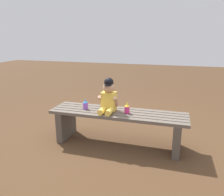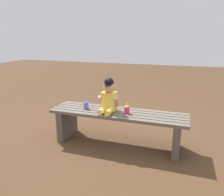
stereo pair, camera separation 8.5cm
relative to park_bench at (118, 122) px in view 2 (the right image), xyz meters
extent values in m
plane|color=#4C331E|center=(0.00, 0.00, -0.29)|extent=(16.00, 16.00, 0.00)
cube|color=#60564C|center=(0.00, -0.17, 0.12)|extent=(1.63, 0.07, 0.04)
cube|color=#60564C|center=(0.00, -0.08, 0.12)|extent=(1.63, 0.07, 0.04)
cube|color=#60564C|center=(0.00, 0.00, 0.12)|extent=(1.63, 0.07, 0.04)
cube|color=#60564C|center=(0.00, 0.08, 0.12)|extent=(1.63, 0.07, 0.04)
cube|color=#60564C|center=(0.00, 0.17, 0.12)|extent=(1.63, 0.07, 0.04)
cube|color=#524941|center=(-0.69, 0.00, -0.09)|extent=(0.08, 0.40, 0.38)
cube|color=#524941|center=(0.69, 0.00, -0.09)|extent=(0.08, 0.40, 0.38)
cube|color=#F2C64C|center=(-0.11, 0.01, 0.25)|extent=(0.17, 0.12, 0.23)
sphere|color=tan|center=(-0.11, 0.01, 0.42)|extent=(0.14, 0.14, 0.14)
cylinder|color=black|center=(-0.11, -0.02, 0.46)|extent=(0.09, 0.09, 0.01)
sphere|color=black|center=(-0.11, 0.01, 0.48)|extent=(0.11, 0.11, 0.11)
cylinder|color=#FED050|center=(-0.16, -0.11, 0.17)|extent=(0.07, 0.16, 0.07)
cylinder|color=#FED050|center=(-0.07, -0.11, 0.17)|extent=(0.07, 0.16, 0.07)
cylinder|color=tan|center=(-0.21, -0.02, 0.26)|extent=(0.04, 0.12, 0.14)
cylinder|color=tan|center=(-0.02, -0.02, 0.26)|extent=(0.04, 0.12, 0.14)
cylinder|color=#8C4CCC|center=(-0.41, -0.01, 0.18)|extent=(0.06, 0.06, 0.09)
cone|color=#338CE5|center=(-0.41, -0.01, 0.23)|extent=(0.06, 0.06, 0.03)
cylinder|color=#338CE5|center=(-0.41, -0.01, 0.25)|extent=(0.01, 0.01, 0.02)
cylinder|color=#E5337F|center=(0.11, -0.01, 0.18)|extent=(0.06, 0.06, 0.09)
cone|color=yellow|center=(0.11, -0.01, 0.23)|extent=(0.06, 0.06, 0.03)
cylinder|color=yellow|center=(0.11, -0.01, 0.25)|extent=(0.01, 0.01, 0.02)
camera|label=1|loc=(0.62, -2.36, 1.00)|focal=34.79mm
camera|label=2|loc=(0.70, -2.34, 1.00)|focal=34.79mm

